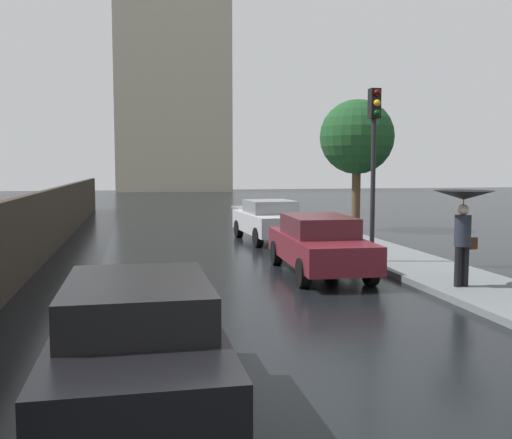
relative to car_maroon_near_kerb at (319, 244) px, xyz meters
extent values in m
plane|color=black|center=(-2.48, -7.27, -0.73)|extent=(120.00, 120.00, 0.00)
cube|color=maroon|center=(0.00, -0.02, -0.11)|extent=(1.81, 4.53, 0.61)
cube|color=#461C22|center=(0.00, 0.05, 0.43)|extent=(1.52, 2.28, 0.46)
cylinder|color=black|center=(-0.69, 1.49, -0.42)|extent=(0.25, 0.64, 0.63)
cylinder|color=black|center=(0.81, 1.43, -0.42)|extent=(0.25, 0.64, 0.63)
cylinder|color=black|center=(-0.81, -1.46, -0.42)|extent=(0.25, 0.64, 0.63)
cylinder|color=black|center=(0.69, -1.52, -0.42)|extent=(0.25, 0.64, 0.63)
cube|color=#B2B5BA|center=(0.23, 6.26, -0.09)|extent=(1.96, 4.17, 0.66)
cube|color=gray|center=(0.23, 6.26, 0.46)|extent=(1.62, 1.89, 0.44)
cylinder|color=black|center=(-0.64, 7.55, -0.42)|extent=(0.26, 0.64, 0.63)
cylinder|color=black|center=(0.93, 7.65, -0.42)|extent=(0.26, 0.64, 0.63)
cylinder|color=black|center=(-0.48, 4.87, -0.42)|extent=(0.26, 0.64, 0.63)
cylinder|color=black|center=(1.09, 4.97, -0.42)|extent=(0.26, 0.64, 0.63)
cube|color=black|center=(-4.25, -7.33, -0.09)|extent=(1.63, 3.83, 0.68)
cube|color=black|center=(-4.25, -7.29, 0.46)|extent=(1.43, 2.05, 0.43)
cylinder|color=black|center=(-3.50, -8.59, -0.43)|extent=(0.22, 0.60, 0.60)
cylinder|color=black|center=(-3.51, -6.07, -0.43)|extent=(0.22, 0.60, 0.60)
cylinder|color=black|center=(-5.00, -6.07, -0.43)|extent=(0.22, 0.60, 0.60)
cylinder|color=black|center=(2.26, -2.63, -0.18)|extent=(0.14, 0.14, 0.82)
cylinder|color=black|center=(2.08, -2.66, -0.18)|extent=(0.14, 0.14, 0.82)
cylinder|color=#232833|center=(2.17, -2.64, 0.54)|extent=(0.33, 0.33, 0.63)
sphere|color=beige|center=(2.17, -2.64, 0.97)|extent=(0.22, 0.22, 0.22)
cube|color=#3F2314|center=(2.41, -2.61, 0.28)|extent=(0.21, 0.13, 0.24)
cylinder|color=#4C4C51|center=(2.17, -2.64, 0.92)|extent=(0.02, 0.02, 0.87)
cone|color=black|center=(2.17, -2.64, 1.26)|extent=(1.19, 1.19, 0.18)
cylinder|color=black|center=(1.65, 0.74, 1.22)|extent=(0.12, 0.12, 3.63)
cube|color=black|center=(1.65, 0.74, 3.41)|extent=(0.26, 0.26, 0.75)
sphere|color=#360503|center=(1.65, 0.57, 3.66)|extent=(0.17, 0.17, 0.17)
sphere|color=orange|center=(1.65, 0.57, 3.41)|extent=(0.17, 0.17, 0.17)
sphere|color=black|center=(1.65, 0.57, 3.16)|extent=(0.17, 0.17, 0.17)
cylinder|color=#4C3823|center=(4.40, 8.97, 0.63)|extent=(0.34, 0.34, 2.71)
sphere|color=#19421E|center=(4.40, 8.97, 3.02)|extent=(2.97, 2.97, 2.97)
cube|color=#B2A88E|center=(0.36, 51.74, 12.45)|extent=(13.43, 12.88, 26.36)
camera|label=1|loc=(-4.24, -13.28, 1.82)|focal=41.09mm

